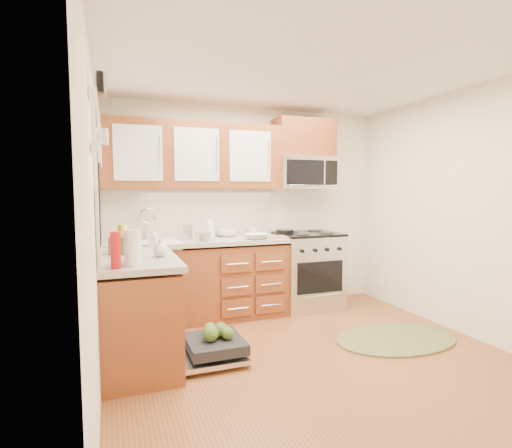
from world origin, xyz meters
name	(u,v)px	position (x,y,z in m)	size (l,w,h in m)	color
floor	(314,359)	(0.00, 0.00, 0.00)	(3.50, 3.50, 0.00)	brown
ceiling	(318,67)	(0.00, 0.00, 2.50)	(3.50, 3.50, 0.00)	white
wall_back	(248,209)	(0.00, 1.75, 1.25)	(3.50, 0.04, 2.50)	white
wall_front	(508,245)	(0.00, -1.75, 1.25)	(3.50, 0.04, 2.50)	white
wall_left	(95,224)	(-1.75, 0.00, 1.25)	(0.04, 3.50, 2.50)	white
wall_right	(470,214)	(1.75, 0.00, 1.25)	(0.04, 3.50, 2.50)	white
base_cabinet_back	(198,283)	(-0.73, 1.45, 0.42)	(2.05, 0.60, 0.85)	#622D16
base_cabinet_left	(138,313)	(-1.45, 0.52, 0.42)	(0.60, 1.25, 0.85)	#622D16
countertop_back	(197,242)	(-0.72, 1.44, 0.90)	(2.07, 0.64, 0.05)	#B6B3A6
countertop_left	(137,259)	(-1.44, 0.53, 0.90)	(0.64, 1.27, 0.05)	#B6B3A6
backsplash_back	(192,213)	(-0.73, 1.74, 1.21)	(2.05, 0.02, 0.57)	beige
backsplash_left	(99,224)	(-1.74, 0.52, 1.21)	(0.02, 1.25, 0.57)	beige
upper_cabinets	(194,156)	(-0.73, 1.57, 1.88)	(2.05, 0.35, 0.75)	#622D16
cabinet_over_mw	(304,138)	(0.68, 1.57, 2.13)	(0.76, 0.35, 0.47)	#622D16
range	(308,270)	(0.68, 1.43, 0.47)	(0.76, 0.64, 0.95)	silver
microwave	(304,173)	(0.68, 1.55, 1.70)	(0.76, 0.38, 0.40)	silver
sink	(150,253)	(-1.25, 1.42, 0.80)	(0.62, 0.50, 0.26)	white
dishwasher	(210,349)	(-0.86, 0.30, 0.10)	(0.70, 0.60, 0.20)	silver
window	(98,182)	(-1.74, 0.50, 1.55)	(0.03, 1.05, 1.05)	white
window_blind	(100,141)	(-1.71, 0.50, 1.88)	(0.02, 0.96, 0.40)	white
shelf_upper	(94,97)	(-1.72, -0.35, 2.05)	(0.04, 0.40, 0.03)	white
shelf_lower	(96,147)	(-1.72, -0.35, 1.75)	(0.04, 0.40, 0.03)	white
rug	(397,339)	(1.00, 0.12, 0.01)	(1.28, 0.83, 0.02)	olive
skillet	(285,231)	(0.40, 1.52, 0.97)	(0.22, 0.22, 0.04)	black
stock_pot	(203,237)	(-0.70, 1.24, 0.98)	(0.18, 0.18, 0.11)	silver
cutting_board	(276,237)	(0.18, 1.29, 0.93)	(0.27, 0.17, 0.02)	#B67D53
canister	(188,232)	(-0.82, 1.48, 1.01)	(0.11, 0.11, 0.17)	silver
paper_towel_roll	(133,248)	(-1.50, 0.08, 1.06)	(0.12, 0.12, 0.27)	white
mustard_bottle	(122,238)	(-1.55, 0.83, 1.05)	(0.08, 0.08, 0.24)	yellow
red_bottle	(116,250)	(-1.62, 0.00, 1.06)	(0.07, 0.07, 0.27)	#AF0E11
wooden_box	(119,246)	(-1.58, 0.66, 1.00)	(0.15, 0.11, 0.15)	brown
blue_carton	(134,253)	(-1.49, 0.21, 1.00)	(0.09, 0.05, 0.14)	blue
bowl_a	(256,236)	(-0.09, 1.25, 0.96)	(0.26, 0.26, 0.06)	#999999
bowl_b	(227,233)	(-0.33, 1.60, 0.96)	(0.25, 0.25, 0.08)	#999999
cup	(253,231)	(0.02, 1.65, 0.97)	(0.13, 0.13, 0.10)	#999999
soap_bottle_a	(210,228)	(-0.61, 1.33, 1.07)	(0.11, 0.11, 0.28)	#999999
soap_bottle_b	(153,238)	(-1.25, 1.05, 1.01)	(0.08, 0.08, 0.18)	#999999
soap_bottle_c	(160,247)	(-1.26, 0.41, 1.00)	(0.12, 0.12, 0.16)	#999999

